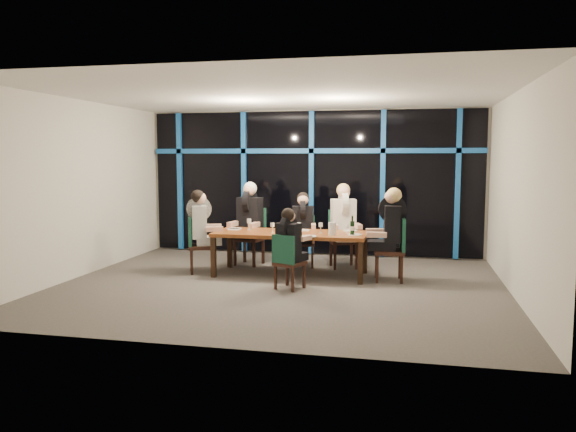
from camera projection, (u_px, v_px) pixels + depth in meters
The scene contains 29 objects.
room at pixel (280, 158), 8.71m from camera, with size 7.04×7.00×3.02m.
window_wall at pixel (312, 180), 11.60m from camera, with size 6.86×0.43×2.94m.
dining_table at pixel (290, 236), 9.62m from camera, with size 2.60×1.00×0.75m.
chair_far_left at pixel (251, 233), 10.67m from camera, with size 0.58×0.58×1.07m.
chair_far_mid at pixel (303, 238), 10.48m from camera, with size 0.51×0.51×0.94m.
chair_far_right at pixel (343, 235), 10.40m from camera, with size 0.62×0.62×1.06m.
chair_end_left at pixel (197, 241), 9.86m from camera, with size 0.61×0.61×1.00m.
chair_end_right at pixel (395, 246), 9.19m from camera, with size 0.53×0.53×1.05m.
chair_near_mid at pixel (287, 259), 8.58m from camera, with size 0.52×0.52×0.86m.
diner_far_left at pixel (249, 211), 10.54m from camera, with size 0.58×0.71×1.04m.
diner_far_mid at pixel (303, 218), 10.36m from camera, with size 0.51×0.63×0.92m.
diner_far_right at pixel (344, 213), 10.27m from camera, with size 0.63×0.72×1.03m.
diner_end_left at pixel (201, 219), 9.84m from camera, with size 0.69×0.62×0.97m.
diner_end_right at pixel (390, 221), 9.15m from camera, with size 0.68×0.55×1.02m.
diner_near_mid at pixel (290, 236), 8.61m from camera, with size 0.53×0.59×0.84m.
plate_far_left at pixel (235, 229), 10.05m from camera, with size 0.24×0.24×0.01m, color white.
plate_far_mid at pixel (303, 230), 9.81m from camera, with size 0.24×0.24×0.01m, color white.
plate_far_right at pixel (350, 231), 9.74m from camera, with size 0.24×0.24×0.01m, color white.
plate_end_left at pixel (233, 229), 9.97m from camera, with size 0.24×0.24×0.01m, color white.
plate_end_right at pixel (355, 235), 9.24m from camera, with size 0.24×0.24×0.01m, color white.
plate_near_mid at pixel (309, 236), 9.08m from camera, with size 0.24×0.24×0.01m, color white.
wine_bottle at pixel (352, 228), 9.21m from camera, with size 0.07×0.07×0.33m.
water_pitcher at pixel (332, 229), 9.24m from camera, with size 0.13×0.12×0.21m.
tea_light at pixel (284, 232), 9.52m from camera, with size 0.05×0.05×0.03m, color #FFAA4C.
wine_glass_a at pixel (272, 225), 9.55m from camera, with size 0.07×0.07×0.17m.
wine_glass_b at pixel (299, 225), 9.63m from camera, with size 0.06×0.06×0.17m.
wine_glass_c at pixel (321, 225), 9.51m from camera, with size 0.07×0.07×0.17m.
wine_glass_d at pixel (249, 222), 9.92m from camera, with size 0.08×0.08×0.20m.
wine_glass_e at pixel (347, 227), 9.48m from camera, with size 0.06×0.06×0.16m.
Camera 1 is at (1.98, -8.53, 2.03)m, focal length 35.00 mm.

